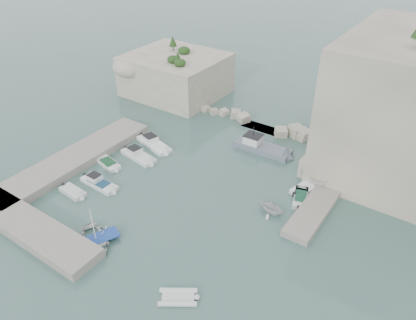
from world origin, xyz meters
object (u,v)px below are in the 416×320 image
Objects in this scene: motorboat_e at (73,194)px; inflatable_dinghy at (178,298)px; rowboat at (97,243)px; work_boat at (263,151)px; motorboat_a at (154,146)px; tender_east_d at (312,182)px; tender_east_a at (271,213)px; tender_east_b at (300,200)px; motorboat_c at (108,165)px; tender_east_c at (308,188)px; motorboat_b at (139,158)px; motorboat_d at (100,186)px.

inflatable_dinghy is (19.82, -4.78, 0.00)m from motorboat_e.
work_boat reaches higher than rowboat.
motorboat_a is 22.64m from tender_east_d.
rowboat is 1.63× the size of tender_east_a.
work_boat is (-8.86, 7.18, 0.00)m from tender_east_b.
rowboat is 1.40× the size of inflatable_dinghy.
motorboat_c is at bearing 102.93° from motorboat_e.
work_boat reaches higher than tender_east_c.
tender_east_a is 0.66× the size of tender_east_d.
motorboat_a is 1.84× the size of inflatable_dinghy.
inflatable_dinghy is 1.17× the size of tender_east_a.
motorboat_b is 20.24m from tender_east_a.
motorboat_a reaches higher than inflatable_dinghy.
motorboat_b is 1.58× the size of motorboat_e.
tender_east_b is at bearing 31.85° from motorboat_c.
motorboat_d reaches higher than motorboat_e.
tender_east_d is (23.92, 11.75, 0.00)m from motorboat_c.
motorboat_a is 22.43m from tender_east_c.
tender_east_c is (14.34, 21.18, 0.00)m from rowboat.
rowboat is at bearing -53.49° from motorboat_b.
motorboat_d is 25.73m from tender_east_c.
motorboat_a is 1.55× the size of tender_east_b.
motorboat_e is (-1.39, -2.96, 0.00)m from motorboat_d.
tender_east_a is (12.74, 14.55, 0.00)m from rowboat.
work_boat is (-5.62, 26.45, 0.00)m from inflatable_dinghy.
motorboat_b is 1.25× the size of tender_east_d.
motorboat_c is 14.52m from rowboat.
motorboat_c is at bearing 124.91° from motorboat_d.
tender_east_d is at bearing 43.13° from motorboat_e.
motorboat_c is 1.01× the size of tender_east_b.
motorboat_b is 22.38m from tender_east_b.
tender_east_c is (22.90, 17.08, 0.00)m from motorboat_e.
motorboat_d reaches higher than motorboat_c.
motorboat_d is at bearing -78.26° from motorboat_b.
motorboat_c is at bearing -87.82° from motorboat_a.
inflatable_dinghy is 15.31m from tender_east_a.
work_boat reaches higher than tender_east_a.
tender_east_c is (22.22, 3.06, 0.00)m from motorboat_a.
tender_east_a is at bearing 9.27° from motorboat_b.
tender_east_b is at bearing -40.63° from work_boat.
motorboat_d is 1.18× the size of tender_east_d.
motorboat_a is 1.27× the size of tender_east_c.
tender_east_b is (22.38, 0.47, 0.00)m from motorboat_a.
rowboat is (9.61, -10.89, 0.00)m from motorboat_c.
work_boat is (14.20, 21.67, 0.00)m from motorboat_e.
tender_east_a is 0.37× the size of work_boat.
motorboat_e is at bearing -86.60° from motorboat_b.
inflatable_dinghy is (19.14, -18.80, 0.00)m from motorboat_a.
motorboat_c is at bearing -110.99° from motorboat_b.
motorboat_c is at bearing 128.09° from tender_east_c.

